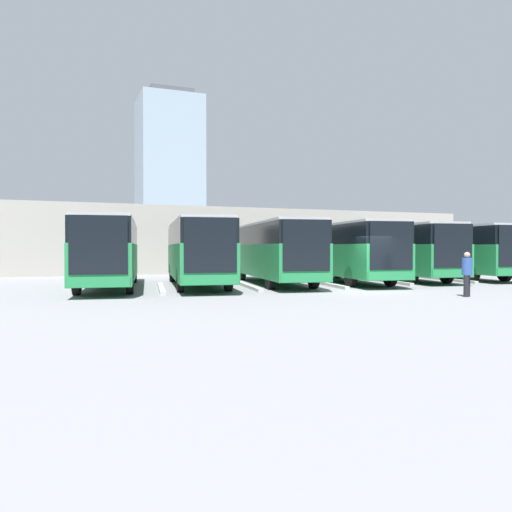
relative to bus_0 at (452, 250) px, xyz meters
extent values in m
plane|color=gray|center=(10.72, 6.22, -1.85)|extent=(600.00, 600.00, 0.00)
cube|color=#238447|center=(0.00, -0.02, -0.54)|extent=(4.17, 11.66, 1.70)
cube|color=black|center=(0.00, -0.02, 0.83)|extent=(4.11, 11.48, 1.04)
cube|color=silver|center=(0.00, -0.02, 1.41)|extent=(4.00, 11.19, 0.12)
cylinder|color=black|center=(-0.51, 3.64, -1.31)|extent=(0.46, 1.10, 1.07)
cylinder|color=black|center=(1.60, 3.32, -1.31)|extent=(0.46, 1.10, 1.07)
cylinder|color=black|center=(-1.60, -3.35, -1.31)|extent=(0.46, 1.10, 1.07)
cylinder|color=black|center=(0.51, -3.68, -1.31)|extent=(0.46, 1.10, 1.07)
cube|color=#B2B2AD|center=(2.14, 1.70, -1.77)|extent=(1.16, 5.93, 0.15)
cube|color=#238447|center=(4.29, -0.01, -0.54)|extent=(4.17, 11.66, 1.70)
cube|color=black|center=(4.29, -0.01, 0.83)|extent=(4.11, 11.48, 1.04)
cube|color=black|center=(5.17, 5.64, 0.23)|extent=(2.12, 0.37, 2.24)
cube|color=#238447|center=(5.17, 5.65, -1.18)|extent=(2.30, 0.42, 0.40)
cube|color=silver|center=(4.29, -0.01, 1.41)|extent=(4.00, 11.19, 0.12)
cylinder|color=black|center=(3.78, 3.65, -1.31)|extent=(0.46, 1.10, 1.07)
cylinder|color=black|center=(5.89, 3.32, -1.31)|extent=(0.46, 1.10, 1.07)
cylinder|color=black|center=(2.69, -3.35, -1.31)|extent=(0.46, 1.10, 1.07)
cylinder|color=black|center=(4.80, -3.67, -1.31)|extent=(0.46, 1.10, 1.07)
cube|color=#B2B2AD|center=(6.43, 1.70, -1.77)|extent=(1.16, 5.93, 0.15)
cube|color=#238447|center=(8.58, 0.73, -0.54)|extent=(4.17, 11.66, 1.70)
cube|color=black|center=(8.58, 0.73, 0.83)|extent=(4.11, 11.48, 1.04)
cube|color=black|center=(9.46, 6.38, 0.23)|extent=(2.12, 0.37, 2.24)
cube|color=#238447|center=(9.46, 6.39, -1.18)|extent=(2.30, 0.42, 0.40)
cube|color=silver|center=(8.58, 0.73, 1.41)|extent=(4.00, 11.19, 0.12)
cylinder|color=black|center=(8.07, 4.39, -1.31)|extent=(0.46, 1.10, 1.07)
cylinder|color=black|center=(10.18, 4.06, -1.31)|extent=(0.46, 1.10, 1.07)
cylinder|color=black|center=(6.98, -2.61, -1.31)|extent=(0.46, 1.10, 1.07)
cylinder|color=black|center=(9.09, -2.94, -1.31)|extent=(0.46, 1.10, 1.07)
cube|color=#B2B2AD|center=(10.72, 2.44, -1.77)|extent=(1.16, 5.93, 0.15)
cube|color=#238447|center=(12.87, 0.56, -0.54)|extent=(4.17, 11.66, 1.70)
cube|color=black|center=(12.87, 0.56, 0.83)|extent=(4.11, 11.48, 1.04)
cube|color=black|center=(13.75, 6.22, 0.23)|extent=(2.12, 0.37, 2.24)
cube|color=#238447|center=(13.75, 6.22, -1.18)|extent=(2.30, 0.42, 0.40)
cube|color=silver|center=(12.87, 0.56, 1.41)|extent=(4.00, 11.19, 0.12)
cylinder|color=black|center=(12.36, 4.23, -1.31)|extent=(0.46, 1.10, 1.07)
cylinder|color=black|center=(14.47, 3.90, -1.31)|extent=(0.46, 1.10, 1.07)
cylinder|color=black|center=(11.27, -2.77, -1.31)|extent=(0.46, 1.10, 1.07)
cylinder|color=black|center=(13.38, -3.10, -1.31)|extent=(0.46, 1.10, 1.07)
cube|color=#B2B2AD|center=(15.01, 2.28, -1.77)|extent=(1.16, 5.93, 0.15)
cube|color=#238447|center=(17.16, 0.52, -0.54)|extent=(4.17, 11.66, 1.70)
cube|color=black|center=(17.16, 0.52, 0.83)|extent=(4.11, 11.48, 1.04)
cube|color=black|center=(18.04, 6.18, 0.23)|extent=(2.12, 0.37, 2.24)
cube|color=#238447|center=(18.04, 6.18, -1.18)|extent=(2.30, 0.42, 0.40)
cube|color=silver|center=(17.16, 0.52, 1.41)|extent=(4.00, 11.19, 0.12)
cylinder|color=black|center=(16.65, 4.19, -1.31)|extent=(0.46, 1.10, 1.07)
cylinder|color=black|center=(18.76, 3.86, -1.31)|extent=(0.46, 1.10, 1.07)
cylinder|color=black|center=(15.56, -2.81, -1.31)|extent=(0.46, 1.10, 1.07)
cylinder|color=black|center=(17.67, -3.14, -1.31)|extent=(0.46, 1.10, 1.07)
cube|color=#B2B2AD|center=(19.30, 2.24, -1.77)|extent=(1.16, 5.93, 0.15)
cube|color=#238447|center=(21.45, 0.23, -0.54)|extent=(4.17, 11.66, 1.70)
cube|color=black|center=(21.45, 0.23, 0.83)|extent=(4.11, 11.48, 1.04)
cube|color=black|center=(22.33, 5.89, 0.23)|extent=(2.12, 0.37, 2.24)
cube|color=#238447|center=(22.33, 5.89, -1.18)|extent=(2.30, 0.42, 0.40)
cube|color=silver|center=(21.45, 0.23, 1.41)|extent=(4.00, 11.19, 0.12)
cylinder|color=black|center=(20.94, 3.90, -1.31)|extent=(0.46, 1.10, 1.07)
cylinder|color=black|center=(23.05, 3.57, -1.31)|extent=(0.46, 1.10, 1.07)
cylinder|color=black|center=(19.85, -3.10, -1.31)|extent=(0.46, 1.10, 1.07)
cylinder|color=black|center=(21.96, -3.43, -1.31)|extent=(0.46, 1.10, 1.07)
cylinder|color=black|center=(8.56, 10.02, -1.41)|extent=(0.27, 0.27, 0.87)
cylinder|color=black|center=(8.37, 9.91, -1.41)|extent=(0.27, 0.27, 0.87)
cylinder|color=#2D4C99|center=(8.47, 9.96, -0.63)|extent=(0.55, 0.55, 0.69)
sphere|color=tan|center=(8.47, 9.96, -0.17)|extent=(0.24, 0.24, 0.24)
cube|color=#A8A399|center=(10.72, -16.56, 0.74)|extent=(42.60, 10.43, 5.17)
cube|color=silver|center=(10.72, -23.27, 3.07)|extent=(42.60, 3.00, 0.24)
cylinder|color=slate|center=(-4.19, -24.37, 0.61)|extent=(0.20, 0.20, 4.92)
cylinder|color=slate|center=(25.63, -24.37, 0.61)|extent=(0.20, 0.20, 4.92)
cube|color=#93A8B7|center=(-12.16, -152.47, 25.79)|extent=(21.54, 21.54, 55.27)
cube|color=#4C4C51|center=(-12.16, -152.47, 54.62)|extent=(15.08, 15.08, 2.40)
camera|label=1|loc=(23.59, 25.51, 0.10)|focal=35.00mm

